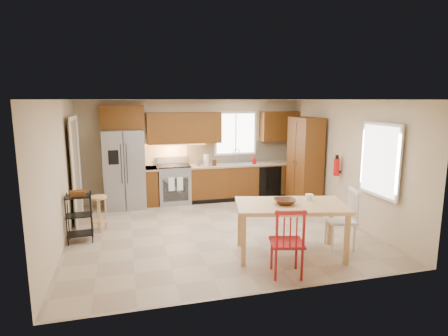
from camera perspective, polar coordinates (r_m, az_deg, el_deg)
name	(u,v)px	position (r m, az deg, el deg)	size (l,w,h in m)	color
floor	(217,230)	(7.37, -1.01, -9.46)	(5.50, 5.50, 0.00)	tan
ceiling	(217,100)	(6.93, -1.08, 10.37)	(5.50, 5.00, 0.02)	silver
wall_back	(193,150)	(9.46, -4.68, 2.73)	(5.50, 0.02, 2.50)	#CCB793
wall_front	(265,201)	(4.71, 6.29, -5.06)	(5.50, 0.02, 2.50)	#CCB793
wall_left	(60,174)	(6.93, -23.70, -0.90)	(0.02, 5.00, 2.50)	#CCB793
wall_right	(346,161)	(8.14, 18.10, 1.02)	(0.02, 5.00, 2.50)	#CCB793
refrigerator	(124,169)	(9.00, -14.93, -0.17)	(0.92, 0.75, 1.82)	gray
range_stove	(174,185)	(9.21, -7.63, -2.52)	(0.76, 0.63, 0.92)	gray
base_cabinet_narrow	(151,186)	(9.18, -11.05, -2.74)	(0.30, 0.60, 0.90)	#5F3411
base_cabinet_run	(245,181)	(9.63, 3.29, -1.95)	(2.92, 0.60, 0.90)	#5F3411
dishwasher	(270,182)	(9.55, 7.03, -2.12)	(0.60, 0.02, 0.78)	black
backsplash	(242,151)	(9.77, 2.81, 2.55)	(2.92, 0.03, 0.55)	beige
upper_over_fridge	(122,117)	(9.07, -15.28, 7.47)	(1.00, 0.35, 0.55)	#5C320F
upper_left_block	(184,128)	(9.19, -6.08, 6.09)	(1.80, 0.35, 0.75)	#5C320F
upper_right_block	(280,126)	(9.89, 8.47, 6.33)	(1.00, 0.35, 0.75)	#5C320F
window_back	(236,133)	(9.65, 1.77, 5.30)	(1.12, 0.04, 1.12)	white
sink	(239,165)	(9.49, 2.23, 0.40)	(0.62, 0.46, 0.16)	gray
undercab_glow	(172,145)	(9.16, -7.87, 3.56)	(1.60, 0.30, 0.01)	#FFBF66
soap_bottle	(254,160)	(9.49, 4.60, 1.21)	(0.09, 0.09, 0.19)	red
paper_towel	(206,160)	(9.20, -2.74, 1.22)	(0.12, 0.12, 0.28)	white
canister_steel	(198,162)	(9.17, -3.96, 0.86)	(0.11, 0.11, 0.18)	gray
canister_wood	(214,163)	(9.23, -1.48, 0.81)	(0.10, 0.10, 0.14)	#4C2814
pantry	(305,162)	(9.04, 12.21, 0.90)	(0.50, 0.95, 2.10)	#5F3411
fire_extinguisher	(337,167)	(8.23, 16.77, 0.12)	(0.12, 0.12, 0.36)	red
window_right	(380,160)	(7.15, 22.70, 1.11)	(0.04, 1.02, 1.32)	white
doorway	(75,172)	(8.22, -21.72, -0.53)	(0.04, 0.95, 2.10)	#8C7A59
dining_table	(290,230)	(6.23, 10.02, -9.26)	(1.73, 0.98, 0.85)	tan
chair_red	(287,241)	(5.51, 9.57, -10.95)	(0.48, 0.48, 1.02)	#A7191D
chair_white	(341,219)	(6.69, 17.33, -7.43)	(0.48, 0.48, 1.02)	white
table_bowl	(285,204)	(6.06, 9.21, -5.51)	(0.35, 0.35, 0.09)	#4C2814
table_jar	(309,199)	(6.35, 12.86, -4.59)	(0.14, 0.14, 0.16)	white
bar_stool	(99,214)	(7.64, -18.54, -6.59)	(0.33, 0.33, 0.68)	tan
utility_cart	(80,218)	(7.15, -21.16, -7.08)	(0.44, 0.34, 0.88)	black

